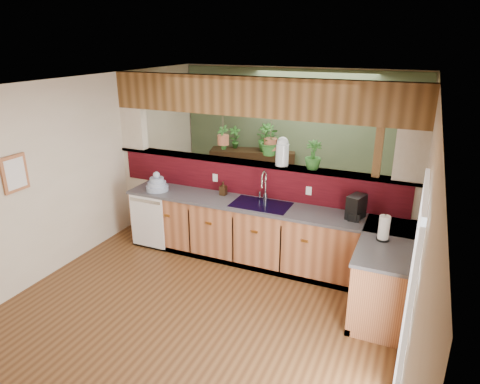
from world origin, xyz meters
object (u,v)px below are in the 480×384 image
at_px(faucet, 264,185).
at_px(glass_jar, 282,151).
at_px(dish_stack, 157,185).
at_px(coffee_maker, 356,208).
at_px(shelving_console, 252,177).
at_px(soap_dispenser, 223,188).
at_px(paper_towel, 384,228).

xyz_separation_m(faucet, glass_jar, (0.18, 0.22, 0.45)).
xyz_separation_m(dish_stack, coffee_maker, (2.95, 0.12, 0.05)).
relative_size(glass_jar, shelving_console, 0.25).
bearing_deg(glass_jar, shelving_console, 122.44).
bearing_deg(coffee_maker, soap_dispenser, -164.50).
xyz_separation_m(glass_jar, shelving_console, (-1.21, 1.90, -1.10)).
height_order(soap_dispenser, shelving_console, soap_dispenser).
bearing_deg(shelving_console, faucet, -79.93).
height_order(faucet, dish_stack, faucet).
bearing_deg(faucet, shelving_console, 115.92).
bearing_deg(paper_towel, coffee_maker, 128.05).
height_order(faucet, soap_dispenser, faucet).
bearing_deg(soap_dispenser, coffee_maker, -3.12).
distance_m(faucet, dish_stack, 1.67).
bearing_deg(faucet, paper_towel, -20.33).
relative_size(dish_stack, shelving_console, 0.21).
bearing_deg(coffee_maker, shelving_console, 154.75).
xyz_separation_m(faucet, coffee_maker, (1.30, -0.12, -0.10)).
bearing_deg(faucet, coffee_maker, -5.37).
distance_m(faucet, paper_towel, 1.81).
relative_size(dish_stack, glass_jar, 0.83).
height_order(soap_dispenser, coffee_maker, coffee_maker).
xyz_separation_m(soap_dispenser, paper_towel, (2.33, -0.61, 0.04)).
xyz_separation_m(dish_stack, glass_jar, (1.83, 0.46, 0.60)).
distance_m(dish_stack, paper_towel, 3.37).
bearing_deg(paper_towel, glass_jar, 150.85).
bearing_deg(faucet, dish_stack, -171.81).
bearing_deg(faucet, soap_dispenser, -178.54).
distance_m(faucet, soap_dispenser, 0.65).
xyz_separation_m(coffee_maker, paper_towel, (0.40, -0.51, 0.00)).
distance_m(dish_stack, soap_dispenser, 1.03).
bearing_deg(shelving_console, glass_jar, -73.42).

